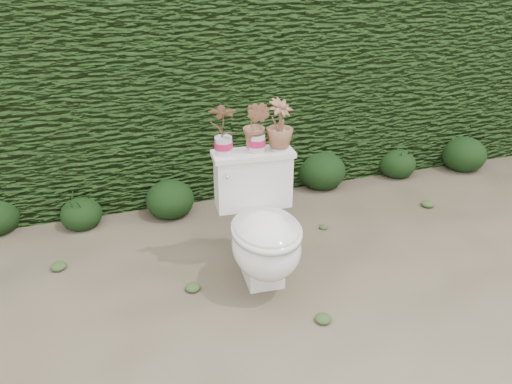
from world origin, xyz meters
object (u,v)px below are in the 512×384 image
object	(u,v)px
potted_plant_center	(256,127)
potted_plant_right	(280,126)
toilet	(263,231)
potted_plant_left	(223,130)

from	to	relation	value
potted_plant_center	potted_plant_right	world-z (taller)	potted_plant_center
toilet	potted_plant_center	xyz separation A→B (m)	(0.04, 0.24, 0.57)
potted_plant_left	potted_plant_center	bearing A→B (deg)	-163.18
potted_plant_center	potted_plant_right	size ratio (longest dim) A/B	1.02
toilet	potted_plant_center	bearing A→B (deg)	84.89
potted_plant_right	potted_plant_center	bearing A→B (deg)	148.39
toilet	potted_plant_right	size ratio (longest dim) A/B	2.61
potted_plant_center	potted_plant_right	xyz separation A→B (m)	(0.14, -0.01, -0.00)
potted_plant_center	potted_plant_right	bearing A→B (deg)	43.07
toilet	potted_plant_left	bearing A→B (deg)	127.16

